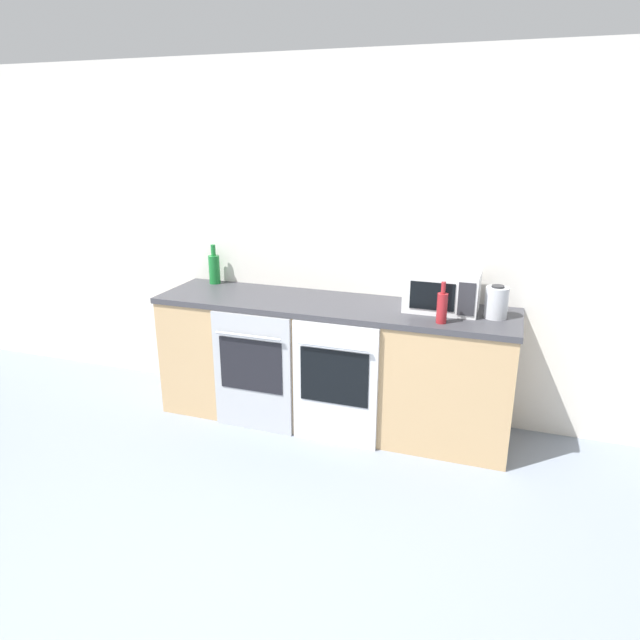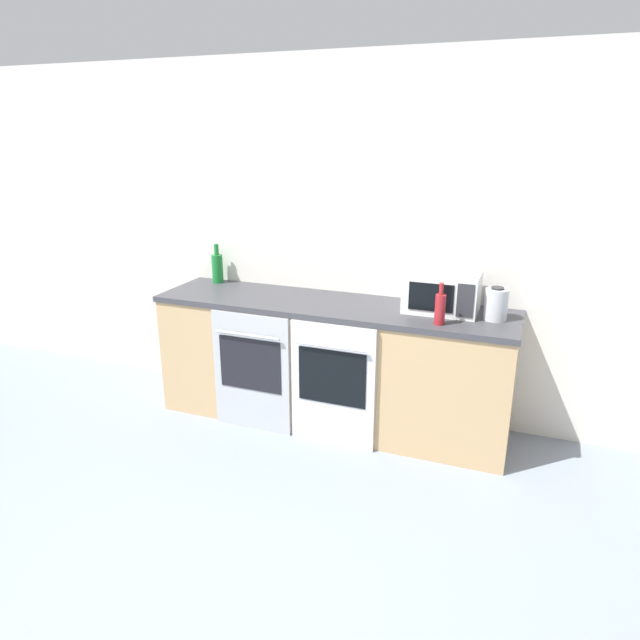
{
  "view_description": "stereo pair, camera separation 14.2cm",
  "coord_description": "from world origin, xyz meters",
  "px_view_note": "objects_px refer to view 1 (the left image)",
  "views": [
    {
      "loc": [
        1.18,
        -1.59,
        2.07
      ],
      "look_at": [
        -0.09,
        2.09,
        0.78
      ],
      "focal_mm": 32.0,
      "sensor_mm": 36.0,
      "label": 1
    },
    {
      "loc": [
        1.31,
        -1.54,
        2.07
      ],
      "look_at": [
        -0.09,
        2.09,
        0.78
      ],
      "focal_mm": 32.0,
      "sensor_mm": 36.0,
      "label": 2
    }
  ],
  "objects_px": {
    "oven_left": "(252,373)",
    "oven_right": "(335,385)",
    "bottle_red": "(442,307)",
    "bottle_green": "(214,268)",
    "kettle": "(496,302)",
    "microwave": "(442,290)"
  },
  "relations": [
    {
      "from": "oven_left",
      "to": "oven_right",
      "type": "distance_m",
      "value": 0.61
    },
    {
      "from": "bottle_red",
      "to": "bottle_green",
      "type": "bearing_deg",
      "value": 167.27
    },
    {
      "from": "oven_right",
      "to": "oven_left",
      "type": "bearing_deg",
      "value": 180.0
    },
    {
      "from": "bottle_red",
      "to": "kettle",
      "type": "bearing_deg",
      "value": 35.05
    },
    {
      "from": "microwave",
      "to": "oven_left",
      "type": "bearing_deg",
      "value": -161.64
    },
    {
      "from": "oven_left",
      "to": "microwave",
      "type": "relative_size",
      "value": 1.82
    },
    {
      "from": "bottle_green",
      "to": "bottle_red",
      "type": "xyz_separation_m",
      "value": [
        1.84,
        -0.42,
        -0.02
      ]
    },
    {
      "from": "bottle_red",
      "to": "oven_left",
      "type": "bearing_deg",
      "value": -174.26
    },
    {
      "from": "bottle_green",
      "to": "bottle_red",
      "type": "bearing_deg",
      "value": -12.73
    },
    {
      "from": "microwave",
      "to": "kettle",
      "type": "relative_size",
      "value": 2.24
    },
    {
      "from": "microwave",
      "to": "bottle_red",
      "type": "xyz_separation_m",
      "value": [
        0.04,
        -0.28,
        -0.03
      ]
    },
    {
      "from": "bottle_red",
      "to": "kettle",
      "type": "relative_size",
      "value": 1.24
    },
    {
      "from": "microwave",
      "to": "bottle_red",
      "type": "relative_size",
      "value": 1.8
    },
    {
      "from": "oven_left",
      "to": "kettle",
      "type": "relative_size",
      "value": 4.07
    },
    {
      "from": "kettle",
      "to": "microwave",
      "type": "bearing_deg",
      "value": 170.37
    },
    {
      "from": "bottle_green",
      "to": "kettle",
      "type": "height_order",
      "value": "bottle_green"
    },
    {
      "from": "microwave",
      "to": "kettle",
      "type": "bearing_deg",
      "value": -9.63
    },
    {
      "from": "bottle_green",
      "to": "kettle",
      "type": "xyz_separation_m",
      "value": [
        2.16,
        -0.19,
        -0.02
      ]
    },
    {
      "from": "oven_left",
      "to": "microwave",
      "type": "distance_m",
      "value": 1.44
    },
    {
      "from": "oven_right",
      "to": "kettle",
      "type": "distance_m",
      "value": 1.19
    },
    {
      "from": "oven_right",
      "to": "kettle",
      "type": "bearing_deg",
      "value": 19.72
    },
    {
      "from": "oven_right",
      "to": "bottle_green",
      "type": "bearing_deg",
      "value": 155.23
    }
  ]
}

